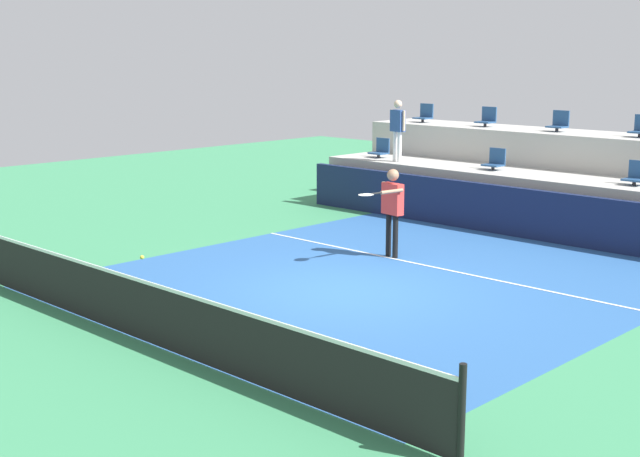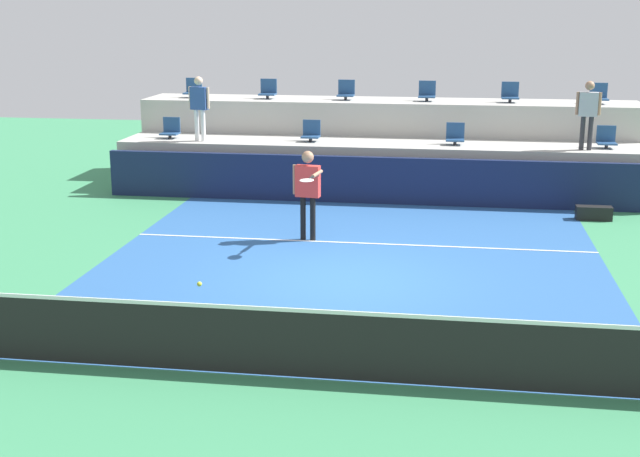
{
  "view_description": "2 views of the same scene",
  "coord_description": "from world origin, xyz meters",
  "px_view_note": "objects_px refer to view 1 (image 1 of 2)",
  "views": [
    {
      "loc": [
        9.81,
        -10.76,
        4.05
      ],
      "look_at": [
        -0.0,
        -0.64,
        1.19
      ],
      "focal_mm": 49.03,
      "sensor_mm": 36.0,
      "label": 1
    },
    {
      "loc": [
        1.65,
        -13.73,
        4.46
      ],
      "look_at": [
        -0.37,
        -0.43,
        1.0
      ],
      "focal_mm": 48.29,
      "sensor_mm": 36.0,
      "label": 2
    }
  ],
  "objects_px": {
    "stadium_chair_upper_far_left": "(425,115)",
    "spectator_in_grey": "(398,125)",
    "tennis_player": "(391,203)",
    "tennis_ball": "(142,257)",
    "stadium_chair_lower_right": "(636,175)",
    "stadium_chair_upper_left": "(487,118)",
    "stadium_chair_lower_far_left": "(381,150)",
    "stadium_chair_upper_mid_left": "(559,123)",
    "stadium_chair_lower_left": "(495,161)"
  },
  "relations": [
    {
      "from": "stadium_chair_lower_left",
      "to": "stadium_chair_lower_right",
      "type": "distance_m",
      "value": 3.54
    },
    {
      "from": "stadium_chair_lower_left",
      "to": "stadium_chair_lower_right",
      "type": "xyz_separation_m",
      "value": [
        3.54,
        0.0,
        0.0
      ]
    },
    {
      "from": "stadium_chair_lower_right",
      "to": "stadium_chair_lower_far_left",
      "type": "bearing_deg",
      "value": 180.0
    },
    {
      "from": "stadium_chair_upper_left",
      "to": "spectator_in_grey",
      "type": "distance_m",
      "value": 2.53
    },
    {
      "from": "stadium_chair_lower_right",
      "to": "stadium_chair_upper_left",
      "type": "height_order",
      "value": "stadium_chair_upper_left"
    },
    {
      "from": "stadium_chair_lower_left",
      "to": "stadium_chair_lower_right",
      "type": "relative_size",
      "value": 1.0
    },
    {
      "from": "tennis_player",
      "to": "stadium_chair_lower_left",
      "type": "bearing_deg",
      "value": 98.4
    },
    {
      "from": "stadium_chair_lower_far_left",
      "to": "stadium_chair_lower_right",
      "type": "relative_size",
      "value": 1.0
    },
    {
      "from": "spectator_in_grey",
      "to": "stadium_chair_upper_left",
      "type": "bearing_deg",
      "value": 59.82
    },
    {
      "from": "stadium_chair_lower_far_left",
      "to": "stadium_chair_upper_mid_left",
      "type": "distance_m",
      "value": 4.71
    },
    {
      "from": "stadium_chair_lower_right",
      "to": "spectator_in_grey",
      "type": "height_order",
      "value": "spectator_in_grey"
    },
    {
      "from": "stadium_chair_upper_far_left",
      "to": "spectator_in_grey",
      "type": "height_order",
      "value": "spectator_in_grey"
    },
    {
      "from": "stadium_chair_lower_far_left",
      "to": "stadium_chair_upper_left",
      "type": "height_order",
      "value": "stadium_chair_upper_left"
    },
    {
      "from": "stadium_chair_upper_mid_left",
      "to": "tennis_ball",
      "type": "distance_m",
      "value": 12.18
    },
    {
      "from": "tennis_player",
      "to": "tennis_ball",
      "type": "relative_size",
      "value": 26.21
    },
    {
      "from": "stadium_chair_lower_right",
      "to": "tennis_ball",
      "type": "xyz_separation_m",
      "value": [
        -3.4,
        -10.28,
        -0.62
      ]
    },
    {
      "from": "tennis_player",
      "to": "stadium_chair_lower_right",
      "type": "bearing_deg",
      "value": 59.26
    },
    {
      "from": "stadium_chair_upper_mid_left",
      "to": "tennis_ball",
      "type": "height_order",
      "value": "stadium_chair_upper_mid_left"
    },
    {
      "from": "stadium_chair_lower_right",
      "to": "spectator_in_grey",
      "type": "distance_m",
      "value": 6.32
    },
    {
      "from": "tennis_player",
      "to": "spectator_in_grey",
      "type": "relative_size",
      "value": 1.12
    },
    {
      "from": "stadium_chair_upper_left",
      "to": "stadium_chair_upper_mid_left",
      "type": "relative_size",
      "value": 1.0
    },
    {
      "from": "stadium_chair_lower_left",
      "to": "stadium_chair_upper_mid_left",
      "type": "bearing_deg",
      "value": 70.17
    },
    {
      "from": "stadium_chair_upper_mid_left",
      "to": "stadium_chair_upper_left",
      "type": "bearing_deg",
      "value": 180.0
    },
    {
      "from": "stadium_chair_lower_far_left",
      "to": "stadium_chair_lower_left",
      "type": "bearing_deg",
      "value": 0.0
    },
    {
      "from": "stadium_chair_lower_far_left",
      "to": "spectator_in_grey",
      "type": "xyz_separation_m",
      "value": [
        0.89,
        -0.38,
        0.73
      ]
    },
    {
      "from": "stadium_chair_upper_left",
      "to": "stadium_chair_lower_right",
      "type": "bearing_deg",
      "value": -19.81
    },
    {
      "from": "stadium_chair_upper_far_left",
      "to": "stadium_chair_upper_mid_left",
      "type": "bearing_deg",
      "value": 0.0
    },
    {
      "from": "spectator_in_grey",
      "to": "stadium_chair_lower_far_left",
      "type": "bearing_deg",
      "value": 156.62
    },
    {
      "from": "stadium_chair_upper_far_left",
      "to": "spectator_in_grey",
      "type": "bearing_deg",
      "value": -69.75
    },
    {
      "from": "stadium_chair_upper_far_left",
      "to": "tennis_ball",
      "type": "relative_size",
      "value": 7.65
    },
    {
      "from": "stadium_chair_lower_left",
      "to": "spectator_in_grey",
      "type": "relative_size",
      "value": 0.33
    },
    {
      "from": "tennis_player",
      "to": "stadium_chair_upper_far_left",
      "type": "bearing_deg",
      "value": 122.85
    },
    {
      "from": "stadium_chair_lower_right",
      "to": "tennis_ball",
      "type": "distance_m",
      "value": 10.84
    },
    {
      "from": "stadium_chair_lower_left",
      "to": "stadium_chair_upper_left",
      "type": "bearing_deg",
      "value": 129.04
    },
    {
      "from": "stadium_chair_lower_left",
      "to": "tennis_player",
      "type": "xyz_separation_m",
      "value": [
        0.7,
        -4.76,
        -0.36
      ]
    },
    {
      "from": "tennis_player",
      "to": "stadium_chair_upper_mid_left",
      "type": "bearing_deg",
      "value": 90.47
    },
    {
      "from": "stadium_chair_lower_right",
      "to": "stadium_chair_upper_far_left",
      "type": "relative_size",
      "value": 1.0
    },
    {
      "from": "stadium_chair_upper_left",
      "to": "tennis_player",
      "type": "bearing_deg",
      "value": -71.76
    },
    {
      "from": "stadium_chair_lower_left",
      "to": "tennis_ball",
      "type": "distance_m",
      "value": 10.29
    },
    {
      "from": "stadium_chair_lower_right",
      "to": "stadium_chair_upper_mid_left",
      "type": "distance_m",
      "value": 3.51
    },
    {
      "from": "stadium_chair_upper_mid_left",
      "to": "tennis_player",
      "type": "height_order",
      "value": "stadium_chair_upper_mid_left"
    },
    {
      "from": "stadium_chair_lower_left",
      "to": "stadium_chair_lower_right",
      "type": "height_order",
      "value": "same"
    },
    {
      "from": "stadium_chair_upper_left",
      "to": "tennis_ball",
      "type": "distance_m",
      "value": 12.27
    },
    {
      "from": "stadium_chair_lower_far_left",
      "to": "stadium_chair_upper_mid_left",
      "type": "bearing_deg",
      "value": 22.87
    },
    {
      "from": "stadium_chair_upper_left",
      "to": "tennis_player",
      "type": "height_order",
      "value": "stadium_chair_upper_left"
    },
    {
      "from": "stadium_chair_lower_right",
      "to": "stadium_chair_upper_left",
      "type": "xyz_separation_m",
      "value": [
        -5.0,
        1.8,
        0.85
      ]
    },
    {
      "from": "stadium_chair_lower_right",
      "to": "tennis_player",
      "type": "distance_m",
      "value": 5.55
    },
    {
      "from": "spectator_in_grey",
      "to": "tennis_ball",
      "type": "height_order",
      "value": "spectator_in_grey"
    },
    {
      "from": "stadium_chair_lower_left",
      "to": "stadium_chair_upper_mid_left",
      "type": "distance_m",
      "value": 2.09
    },
    {
      "from": "stadium_chair_upper_left",
      "to": "tennis_ball",
      "type": "bearing_deg",
      "value": -82.49
    }
  ]
}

